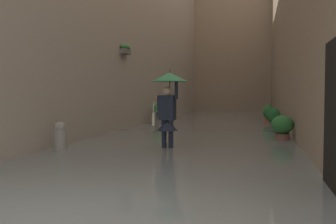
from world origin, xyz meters
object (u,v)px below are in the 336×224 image
at_px(potted_plant_far_left, 274,118).
at_px(potted_plant_near_left, 282,127).
at_px(potted_plant_far_right, 159,112).
at_px(potted_plant_mid_left, 268,114).
at_px(person_wading, 168,97).
at_px(mooring_bollard, 60,139).

relative_size(potted_plant_far_left, potted_plant_near_left, 1.08).
bearing_deg(potted_plant_far_right, potted_plant_mid_left, -163.37).
height_order(potted_plant_far_left, potted_plant_far_right, potted_plant_far_right).
bearing_deg(potted_plant_mid_left, potted_plant_near_left, 91.67).
height_order(person_wading, mooring_bollard, person_wading).
relative_size(potted_plant_near_left, mooring_bollard, 1.04).
bearing_deg(potted_plant_far_left, mooring_bollard, 56.53).
xyz_separation_m(person_wading, potted_plant_near_left, (-2.84, -2.31, -0.88)).
bearing_deg(potted_plant_far_left, potted_plant_far_right, -9.05).
relative_size(potted_plant_mid_left, potted_plant_near_left, 1.16).
height_order(person_wading, potted_plant_far_right, person_wading).
height_order(potted_plant_near_left, mooring_bollard, potted_plant_near_left).
distance_m(potted_plant_far_left, mooring_bollard, 9.30).
relative_size(person_wading, potted_plant_mid_left, 2.11).
relative_size(potted_plant_mid_left, potted_plant_far_right, 0.91).
distance_m(potted_plant_far_left, potted_plant_mid_left, 2.26).
height_order(potted_plant_near_left, potted_plant_far_right, potted_plant_far_right).
height_order(potted_plant_far_left, potted_plant_near_left, potted_plant_far_left).
height_order(potted_plant_mid_left, mooring_bollard, potted_plant_mid_left).
xyz_separation_m(potted_plant_mid_left, potted_plant_far_right, (4.87, 1.45, 0.10)).
relative_size(potted_plant_far_left, potted_plant_mid_left, 0.93).
relative_size(person_wading, potted_plant_far_left, 2.27).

